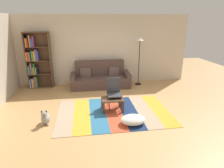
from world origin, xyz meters
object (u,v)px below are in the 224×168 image
at_px(bookshelf, 36,61).
at_px(pouf, 133,120).
at_px(coffee_table, 112,101).
at_px(tv_remote, 113,99).
at_px(standing_lamp, 140,45).
at_px(folding_chair, 114,91).
at_px(dog, 45,118).
at_px(couch, 100,78).

height_order(bookshelf, pouf, bookshelf).
height_order(coffee_table, tv_remote, tv_remote).
distance_m(standing_lamp, tv_remote, 2.89).
relative_size(standing_lamp, folding_chair, 2.10).
bearing_deg(pouf, coffee_table, 115.35).
xyz_separation_m(pouf, dog, (-2.17, 0.34, 0.04)).
bearing_deg(couch, folding_chair, -83.32).
xyz_separation_m(dog, folding_chair, (1.85, 0.68, 0.37)).
bearing_deg(standing_lamp, coffee_table, -122.47).
distance_m(pouf, standing_lamp, 3.49).
bearing_deg(bookshelf, couch, -6.76).
distance_m(coffee_table, pouf, 0.94).
bearing_deg(couch, standing_lamp, 2.02).
bearing_deg(pouf, bookshelf, 132.09).
relative_size(pouf, tv_remote, 4.18).
xyz_separation_m(bookshelf, coffee_table, (2.54, -2.41, -0.73)).
bearing_deg(standing_lamp, dog, -139.76).
distance_m(dog, tv_remote, 1.84).
height_order(bookshelf, tv_remote, bookshelf).
xyz_separation_m(pouf, folding_chair, (-0.32, 1.03, 0.41)).
xyz_separation_m(couch, tv_remote, (0.16, -2.19, 0.05)).
bearing_deg(bookshelf, tv_remote, -44.19).
distance_m(bookshelf, pouf, 4.47).
bearing_deg(standing_lamp, pouf, -108.19).
xyz_separation_m(couch, standing_lamp, (1.54, 0.05, 1.24)).
bearing_deg(coffee_table, tv_remote, -82.32).
bearing_deg(standing_lamp, tv_remote, -121.57).
bearing_deg(folding_chair, couch, 145.88).
bearing_deg(standing_lamp, couch, -177.98).
bearing_deg(tv_remote, standing_lamp, 89.09).
bearing_deg(folding_chair, dog, -110.53).
distance_m(bookshelf, folding_chair, 3.46).
bearing_deg(coffee_table, bookshelf, 136.46).
bearing_deg(coffee_table, pouf, -64.65).
distance_m(coffee_table, standing_lamp, 2.88).
height_order(bookshelf, standing_lamp, bookshelf).
distance_m(couch, coffee_table, 2.13).
height_order(couch, tv_remote, couch).
distance_m(couch, bookshelf, 2.50).
bearing_deg(couch, bookshelf, 173.24).
bearing_deg(tv_remote, bookshelf, 166.47).
distance_m(bookshelf, coffee_table, 3.57).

